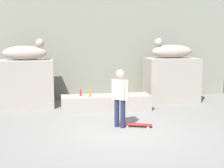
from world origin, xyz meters
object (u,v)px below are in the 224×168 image
object	(u,v)px
statue_reclining_left	(26,52)
statue_reclining_right	(171,51)
bottle_clear	(123,91)
bottle_orange	(90,94)
bottle_red	(81,93)
skateboard	(138,125)
skater	(120,96)

from	to	relation	value
statue_reclining_left	statue_reclining_right	world-z (taller)	same
bottle_clear	bottle_orange	xyz separation A→B (m)	(-1.18, -0.13, -0.03)
bottle_orange	statue_reclining_right	bearing A→B (deg)	20.74
bottle_red	bottle_orange	world-z (taller)	bottle_red
statue_reclining_right	skateboard	xyz separation A→B (m)	(-2.18, -3.35, -1.94)
skater	statue_reclining_left	bearing A→B (deg)	172.69
skater	bottle_red	distance (m)	2.43
statue_reclining_right	bottle_orange	distance (m)	3.83
skateboard	statue_reclining_left	bearing A→B (deg)	153.48
statue_reclining_right	bottle_red	xyz separation A→B (m)	(-3.65, -1.06, -1.36)
skater	bottle_red	xyz separation A→B (m)	(-0.95, 2.22, -0.28)
skater	bottle_clear	bearing A→B (deg)	117.77
bottle_red	statue_reclining_right	bearing A→B (deg)	16.21
statue_reclining_left	bottle_clear	world-z (taller)	statue_reclining_left
bottle_orange	skater	bearing A→B (deg)	-72.28
statue_reclining_left	bottle_red	xyz separation A→B (m)	(1.88, -1.06, -1.36)
bottle_clear	statue_reclining_right	bearing A→B (deg)	27.79
statue_reclining_left	skater	size ratio (longest dim) A/B	0.97
statue_reclining_right	bottle_clear	bearing A→B (deg)	31.22
statue_reclining_left	bottle_clear	distance (m)	3.80
statue_reclining_right	skater	size ratio (longest dim) A/B	0.98
statue_reclining_right	bottle_red	world-z (taller)	statue_reclining_right
bottle_red	bottle_clear	size ratio (longest dim) A/B	0.87
skater	bottle_orange	size ratio (longest dim) A/B	6.45
bottle_clear	skater	bearing A→B (deg)	-104.10
bottle_red	statue_reclining_left	bearing A→B (deg)	150.69
bottle_red	bottle_orange	distance (m)	0.37
statue_reclining_left	skateboard	xyz separation A→B (m)	(3.36, -3.35, -1.94)
skater	bottle_orange	world-z (taller)	skater
bottle_red	bottle_clear	world-z (taller)	bottle_clear
bottle_orange	bottle_clear	bearing A→B (deg)	6.11
skateboard	statue_reclining_right	bearing A→B (deg)	75.39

